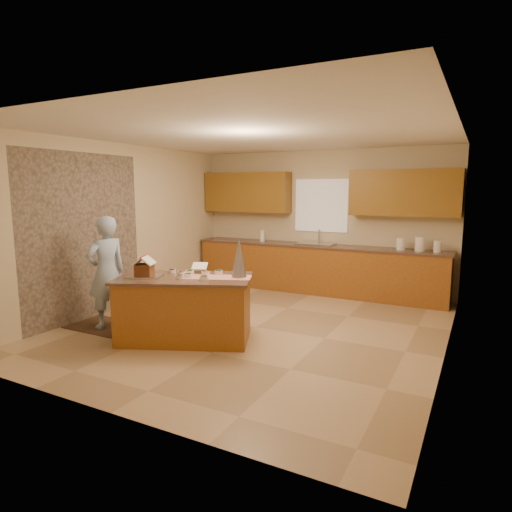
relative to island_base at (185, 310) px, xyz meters
name	(u,v)px	position (x,y,z in m)	size (l,w,h in m)	color
floor	(256,327)	(0.58, 0.89, -0.40)	(5.50, 5.50, 0.00)	tan
ceiling	(256,134)	(0.58, 0.89, 2.30)	(5.50, 5.50, 0.00)	silver
wall_back	(321,221)	(0.58, 3.64, 0.95)	(5.50, 5.50, 0.00)	beige
wall_front	(103,263)	(0.58, -1.86, 0.95)	(5.50, 5.50, 0.00)	beige
wall_left	(122,227)	(-1.92, 0.89, 0.95)	(5.50, 5.50, 0.00)	beige
wall_right	(452,244)	(3.08, 0.89, 0.95)	(5.50, 5.50, 0.00)	beige
stone_accent	(84,237)	(-1.90, 0.09, 0.85)	(2.50, 2.50, 0.00)	gray
window_curtain	(321,206)	(0.58, 3.61, 1.25)	(1.05, 0.03, 1.00)	white
back_counter_base	(315,269)	(0.58, 3.34, 0.04)	(4.80, 0.60, 0.88)	#9C5920
back_counter_top	(316,246)	(0.58, 3.34, 0.50)	(4.85, 0.63, 0.04)	brown
upper_cabinet_left	(247,192)	(-0.97, 3.46, 1.50)	(1.85, 0.35, 0.80)	olive
upper_cabinet_right	(404,193)	(2.13, 3.46, 1.50)	(1.85, 0.35, 0.80)	olive
sink	(316,246)	(0.58, 3.34, 0.49)	(0.70, 0.45, 0.12)	silver
faucet	(319,236)	(0.58, 3.52, 0.66)	(0.03, 0.03, 0.28)	silver
island_base	(185,310)	(0.00, 0.00, 0.00)	(1.64, 0.82, 0.80)	#9C5920
island_top	(184,278)	(0.00, 0.00, 0.42)	(1.72, 0.90, 0.04)	brown
table_runner	(215,277)	(0.38, 0.16, 0.44)	(0.91, 0.33, 0.01)	#AA1B0C
baking_tray	(145,276)	(-0.44, -0.24, 0.45)	(0.42, 0.31, 0.02)	silver
cookbook	(200,266)	(-0.01, 0.37, 0.52)	(0.20, 0.02, 0.16)	white
tinsel_tree	(239,258)	(0.63, 0.33, 0.69)	(0.20, 0.20, 0.50)	#A9A9B5
rug	(107,326)	(-1.34, -0.09, -0.40)	(1.07, 0.70, 0.01)	black
boy	(107,272)	(-1.29, -0.09, 0.40)	(0.58, 0.38, 1.58)	#96B2D5
canister_a	(401,244)	(2.13, 3.34, 0.62)	(0.15, 0.15, 0.21)	white
canister_b	(420,244)	(2.44, 3.34, 0.64)	(0.17, 0.17, 0.24)	white
canister_c	(438,247)	(2.72, 3.34, 0.61)	(0.13, 0.13, 0.19)	white
paper_towel	(262,236)	(-0.56, 3.34, 0.63)	(0.10, 0.10, 0.22)	white
gingerbread_house	(144,268)	(-0.44, -0.24, 0.56)	(0.33, 0.33, 0.26)	#583517
candy_bowls	(192,274)	(0.05, 0.11, 0.46)	(0.76, 0.59, 0.05)	#DFF025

